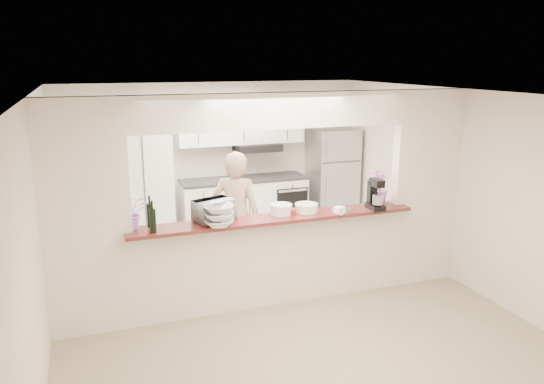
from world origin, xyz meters
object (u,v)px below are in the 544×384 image
refrigerator (332,177)px  stand_mixer (375,195)px  toaster_oven (214,210)px  person (236,218)px

refrigerator → stand_mixer: size_ratio=4.54×
refrigerator → stand_mixer: 2.93m
stand_mixer → toaster_oven: bearing=174.5°
toaster_oven → stand_mixer: (1.95, -0.19, 0.05)m
person → toaster_oven: bearing=90.2°
toaster_oven → person: person is taller
toaster_oven → person: bearing=37.7°
stand_mixer → refrigerator: bearing=74.0°
refrigerator → person: size_ratio=0.99×
refrigerator → toaster_oven: 3.80m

